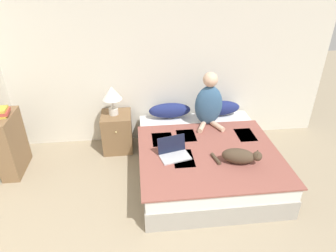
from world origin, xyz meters
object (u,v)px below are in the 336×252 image
pillow_far (219,108)px  nightstand (117,132)px  bookshelf (11,144)px  person_sitting (209,103)px  bed (205,159)px  table_lamp (112,95)px  laptop_open (174,152)px  cat_tabby (240,156)px  pillow_near (170,110)px  book_stack_top (1,112)px

pillow_far → nightstand: 1.59m
pillow_far → bookshelf: bookshelf is taller
person_sitting → bed: bearing=-104.2°
table_lamp → bookshelf: 1.48m
bookshelf → pillow_far: bearing=9.2°
bed → nightstand: bearing=148.2°
pillow_far → laptop_open: 1.32m
table_lamp → bookshelf: size_ratio=0.51×
cat_tabby → table_lamp: table_lamp is taller
bed → pillow_far: 0.97m
pillow_far → table_lamp: size_ratio=1.47×
pillow_far → person_sitting: 0.43m
pillow_far → nightstand: (-1.57, -0.09, -0.27)m
pillow_near → table_lamp: (-0.83, -0.08, 0.33)m
person_sitting → book_stack_top: size_ratio=3.44×
bookshelf → person_sitting: bearing=4.3°
person_sitting → book_stack_top: person_sitting is taller
laptop_open → nightstand: laptop_open is taller
person_sitting → nightstand: person_sitting is taller
laptop_open → bed: bearing=9.0°
nightstand → bookshelf: (-1.37, -0.39, 0.13)m
person_sitting → cat_tabby: bearing=-80.6°
bookshelf → table_lamp: bearing=16.4°
pillow_far → laptop_open: (-0.83, -1.02, -0.06)m
bookshelf → nightstand: bearing=15.7°
pillow_near → book_stack_top: size_ratio=2.77×
bed → book_stack_top: book_stack_top is taller
cat_tabby → laptop_open: (-0.75, 0.22, -0.05)m
bed → laptop_open: size_ratio=4.71×
book_stack_top → cat_tabby: bearing=-15.1°
bed → person_sitting: size_ratio=2.44×
bed → bookshelf: bearing=172.2°
pillow_far → laptop_open: size_ratio=1.55×
bookshelf → book_stack_top: (-0.00, 0.00, 0.47)m
pillow_near → laptop_open: 1.03m
bed → pillow_near: 0.97m
cat_tabby → bookshelf: size_ratio=0.65×
bed → nightstand: (-1.18, 0.73, 0.07)m
cat_tabby → book_stack_top: size_ratio=2.40×
pillow_far → nightstand: bearing=-176.6°
person_sitting → laptop_open: 1.00m
cat_tabby → person_sitting: bearing=116.6°
bed → cat_tabby: 0.61m
bed → nightstand: nightstand is taller
pillow_near → book_stack_top: book_stack_top is taller
cat_tabby → pillow_near: bearing=135.9°
bed → person_sitting: bearing=75.8°
pillow_near → person_sitting: bearing=-27.6°
nightstand → bookshelf: 1.43m
pillow_near → table_lamp: bearing=-174.4°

